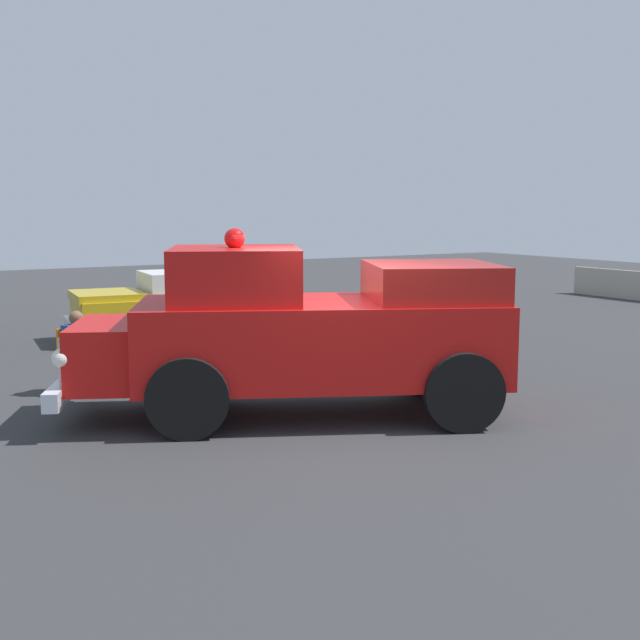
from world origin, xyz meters
name	(u,v)px	position (x,y,z in m)	size (l,w,h in m)	color
ground_plane	(349,422)	(0.00, 0.00, 0.00)	(60.00, 60.00, 0.00)	#333335
vintage_fire_truck	(303,330)	(0.66, 0.33, 1.20)	(4.54, 6.30, 2.59)	black
classic_hot_rod	(172,304)	(8.00, -0.54, 0.75)	(2.31, 4.53, 1.46)	black
lawn_chair_near_truck	(75,355)	(3.67, 2.69, 0.59)	(0.67, 0.67, 1.02)	#B7BABF
lawn_chair_by_car	(406,340)	(2.17, -2.57, 0.59)	(0.67, 0.67, 1.02)	#B7BABF
lawn_chair_spare	(288,327)	(4.52, -1.55, 0.59)	(0.69, 0.69, 1.02)	#B7BABF
spectator_seated	(81,349)	(3.56, 2.62, 0.70)	(0.64, 0.58, 1.29)	#383842
traffic_cone	(475,372)	(0.52, -2.68, 0.31)	(0.40, 0.40, 0.64)	orange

